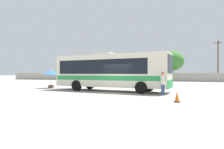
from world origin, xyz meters
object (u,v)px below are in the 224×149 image
Objects in this scene: attendant_by_bus_door at (163,82)px; roadside_tree_midleft at (141,65)px; roadside_tree_midright at (172,61)px; utility_pole_near at (218,60)px; roadside_tree_left at (97,65)px; parked_car_second_white at (123,78)px; parked_car_third_black at (152,78)px; traffic_cone_on_apron at (177,97)px; coach_bus_cream_green at (109,71)px; parked_car_leftmost_black at (99,77)px; vendor_umbrella_near_gate_blue at (51,73)px.

roadside_tree_midleft is (-8.42, 35.20, 3.04)m from attendant_by_bus_door.
roadside_tree_midright reaches higher than roadside_tree_midleft.
roadside_tree_midleft is 0.87× the size of roadside_tree_midright.
roadside_tree_left is (-29.72, 2.18, -0.53)m from utility_pole_near.
parked_car_third_black reaches higher than parked_car_second_white.
roadside_tree_midleft is at bearing 5.10° from roadside_tree_left.
roadside_tree_midright is (20.20, -2.82, 0.48)m from roadside_tree_left.
attendant_by_bus_door is at bearing -80.63° from parked_car_third_black.
utility_pole_near is at bearing 77.19° from traffic_cone_on_apron.
roadside_tree_midright is at bearing -7.96° from roadside_tree_left.
traffic_cone_on_apron is at bearing -41.50° from coach_bus_cream_green.
traffic_cone_on_apron is (6.37, -5.64, -1.68)m from coach_bus_cream_green.
traffic_cone_on_apron is at bearing -87.50° from roadside_tree_midright.
parked_car_second_white is 10.57m from roadside_tree_midleft.
attendant_by_bus_door is at bearing -57.38° from parked_car_leftmost_black.
parked_car_leftmost_black is (-3.32, 21.93, -0.97)m from vendor_umbrella_near_gate_blue.
attendant_by_bus_door is at bearing -89.22° from roadside_tree_midright.
roadside_tree_midleft is at bearing 51.13° from parked_car_leftmost_black.
parked_car_second_white is at bearing -101.92° from roadside_tree_midleft.
roadside_tree_midleft reaches higher than parked_car_third_black.
coach_bus_cream_green is at bearing -8.68° from vendor_umbrella_near_gate_blue.
parked_car_second_white is 0.69× the size of roadside_tree_midleft.
vendor_umbrella_near_gate_blue is at bearing 171.32° from coach_bus_cream_green.
roadside_tree_left is (-4.34, 8.67, 3.36)m from parked_car_leftmost_black.
attendant_by_bus_door is 30.21m from parked_car_leftmost_black.
coach_bus_cream_green is 6.55× the size of attendant_by_bus_door.
roadside_tree_midright is 34.89m from traffic_cone_on_apron.
parked_car_leftmost_black is 17.33m from roadside_tree_midright.
roadside_tree_midright is at bearing 80.46° from coach_bus_cream_green.
parked_car_leftmost_black is at bearing -159.77° from roadside_tree_midright.
parked_car_third_black is at bearing 99.37° from attendant_by_bus_door.
coach_bus_cream_green is 7.77m from vendor_umbrella_near_gate_blue.
roadside_tree_midright is (10.07, 5.92, 3.87)m from parked_car_second_white.
utility_pole_near is 17.83m from roadside_tree_midleft.
parked_car_third_black is at bearing 0.28° from parked_car_second_white.
parked_car_leftmost_black is at bearing 121.14° from traffic_cone_on_apron.
roadside_tree_left is at bearing 115.77° from coach_bus_cream_green.
vendor_umbrella_near_gate_blue reaches higher than parked_car_leftmost_black.
utility_pole_near is 29.81m from roadside_tree_left.
coach_bus_cream_green is at bearing -64.55° from parked_car_leftmost_black.
coach_bus_cream_green is at bearing -92.72° from parked_car_third_black.
vendor_umbrella_near_gate_blue is 36.10m from utility_pole_near.
roadside_tree_midleft is at bearing 95.44° from coach_bus_cream_green.
coach_bus_cream_green is 2.78× the size of parked_car_leftmost_black.
roadside_tree_left reaches higher than traffic_cone_on_apron.
coach_bus_cream_green reaches higher than parked_car_leftmost_black.
parked_car_leftmost_black is 0.69× the size of roadside_tree_left.
coach_bus_cream_green is 2.80× the size of parked_car_second_white.
parked_car_second_white is at bearing 83.56° from vendor_umbrella_near_gate_blue.
roadside_tree_midleft is 8.92m from roadside_tree_midright.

